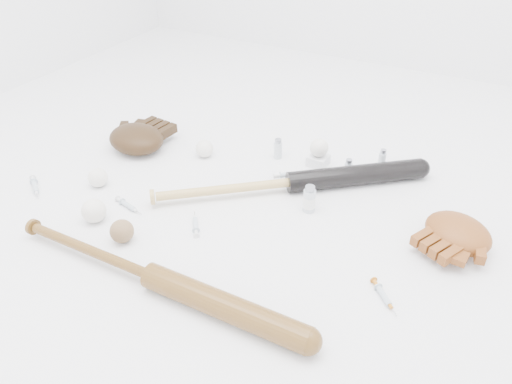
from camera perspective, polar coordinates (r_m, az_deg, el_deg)
The scene contains 21 objects.
bat_dark at distance 1.72m, azimuth 4.02°, elevation 1.12°, with size 1.01×0.07×0.07m, color black, non-canonical shape.
bat_wood at distance 1.39m, azimuth -11.82°, elevation -9.38°, with size 0.96×0.07×0.07m, color brown, non-canonical shape.
glove_dark at distance 2.01m, azimuth -13.52°, elevation 5.98°, with size 0.27×0.27×0.10m, color black, non-canonical shape.
glove_tan at distance 1.60m, azimuth 22.08°, elevation -4.30°, with size 0.24×0.24×0.09m, color brown, non-canonical shape.
trading_card at distance 2.17m, azimuth -13.94°, elevation 6.64°, with size 0.06×0.08×0.00m, color yellow.
pedestal at distance 1.88m, azimuth 7.12°, elevation 3.61°, with size 0.07×0.07×0.04m, color white.
baseball_on_pedestal at distance 1.86m, azimuth 7.23°, elevation 5.04°, with size 0.07×0.07×0.07m, color white.
baseball_left at distance 1.83m, azimuth -17.63°, elevation 1.58°, with size 0.07×0.07×0.07m, color white.
baseball_upper at distance 1.93m, azimuth -5.91°, elevation 4.95°, with size 0.07×0.07×0.07m, color white.
baseball_mid at distance 1.66m, azimuth -18.05°, elevation -2.06°, with size 0.08×0.08×0.08m, color white.
baseball_aged at distance 1.55m, azimuth -15.08°, elevation -4.35°, with size 0.07×0.07×0.07m, color brown.
syringe_0 at distance 1.70m, azimuth -14.40°, elevation -1.52°, with size 0.15×0.03×0.02m, color #ADBCC6, non-canonical shape.
syringe_1 at distance 1.58m, azimuth -6.93°, elevation -3.69°, with size 0.14×0.02×0.02m, color #ADBCC6, non-canonical shape.
syringe_2 at distance 1.81m, azimuth 3.76°, elevation 2.06°, with size 0.14×0.02×0.02m, color #ADBCC6, non-canonical shape.
syringe_3 at distance 1.38m, azimuth 14.40°, elevation -11.42°, with size 0.15×0.03×0.02m, color #ADBCC6, non-canonical shape.
syringe_4 at distance 1.67m, azimuth 20.97°, elevation -3.75°, with size 0.16×0.03×0.02m, color #ADBCC6, non-canonical shape.
syringe_5 at distance 1.90m, azimuth -23.94°, elevation 0.53°, with size 0.16×0.03×0.02m, color #ADBCC6, non-canonical shape.
vial_0 at distance 1.91m, azimuth 14.23°, elevation 3.80°, with size 0.03×0.03×0.07m, color silver.
vial_1 at distance 1.82m, azimuth 10.50°, elevation 2.72°, with size 0.03×0.03×0.07m, color silver.
vial_2 at distance 1.91m, azimuth 2.53°, elevation 4.98°, with size 0.03×0.03×0.08m, color silver.
vial_3 at distance 1.62m, azimuth 6.11°, elevation -0.77°, with size 0.04×0.04×0.09m, color silver.
Camera 1 is at (0.66, -1.18, 0.98)m, focal length 35.00 mm.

